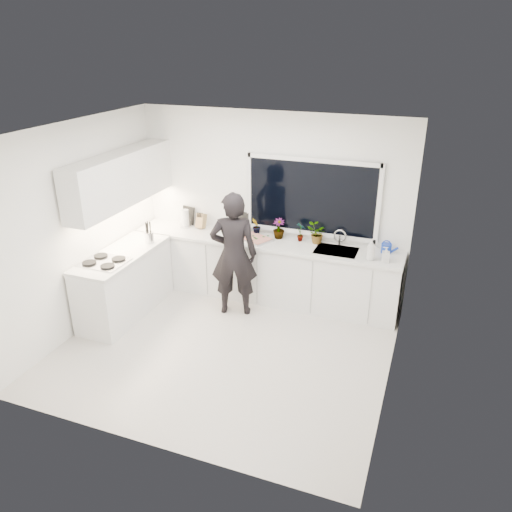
% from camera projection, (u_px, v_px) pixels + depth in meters
% --- Properties ---
extents(floor, '(4.00, 3.50, 0.02)m').
position_uv_depth(floor, '(225.00, 349.00, 6.31)').
color(floor, beige).
rests_on(floor, ground).
extents(wall_back, '(4.00, 0.02, 2.70)m').
position_uv_depth(wall_back, '(272.00, 206.00, 7.27)').
color(wall_back, white).
rests_on(wall_back, ground).
extents(wall_left, '(0.02, 3.50, 2.70)m').
position_uv_depth(wall_left, '(79.00, 228.00, 6.40)').
color(wall_left, white).
rests_on(wall_left, ground).
extents(wall_right, '(0.02, 3.50, 2.70)m').
position_uv_depth(wall_right, '(401.00, 277.00, 5.11)').
color(wall_right, white).
rests_on(wall_right, ground).
extents(ceiling, '(4.00, 3.50, 0.02)m').
position_uv_depth(ceiling, '(219.00, 130.00, 5.21)').
color(ceiling, white).
rests_on(ceiling, wall_back).
extents(window, '(1.80, 0.02, 1.00)m').
position_uv_depth(window, '(312.00, 197.00, 6.96)').
color(window, black).
rests_on(window, wall_back).
extents(base_cabinets_back, '(3.92, 0.58, 0.88)m').
position_uv_depth(base_cabinets_back, '(264.00, 270.00, 7.37)').
color(base_cabinets_back, white).
rests_on(base_cabinets_back, floor).
extents(base_cabinets_left, '(0.58, 1.60, 0.88)m').
position_uv_depth(base_cabinets_left, '(125.00, 284.00, 6.96)').
color(base_cabinets_left, white).
rests_on(base_cabinets_left, floor).
extents(countertop_back, '(3.94, 0.62, 0.04)m').
position_uv_depth(countertop_back, '(264.00, 242.00, 7.17)').
color(countertop_back, silver).
rests_on(countertop_back, base_cabinets_back).
extents(countertop_left, '(0.62, 1.60, 0.04)m').
position_uv_depth(countertop_left, '(121.00, 254.00, 6.77)').
color(countertop_left, silver).
rests_on(countertop_left, base_cabinets_left).
extents(upper_cabinets, '(0.34, 2.10, 0.70)m').
position_uv_depth(upper_cabinets, '(121.00, 179.00, 6.73)').
color(upper_cabinets, white).
rests_on(upper_cabinets, wall_left).
extents(sink, '(0.58, 0.42, 0.14)m').
position_uv_depth(sink, '(336.00, 254.00, 6.86)').
color(sink, silver).
rests_on(sink, countertop_back).
extents(faucet, '(0.03, 0.03, 0.22)m').
position_uv_depth(faucet, '(340.00, 238.00, 6.96)').
color(faucet, silver).
rests_on(faucet, countertop_back).
extents(stovetop, '(0.56, 0.48, 0.03)m').
position_uv_depth(stovetop, '(104.00, 261.00, 6.47)').
color(stovetop, black).
rests_on(stovetop, countertop_left).
extents(person, '(0.74, 0.60, 1.77)m').
position_uv_depth(person, '(234.00, 255.00, 6.80)').
color(person, black).
rests_on(person, floor).
extents(pizza_tray, '(0.56, 0.50, 0.03)m').
position_uv_depth(pizza_tray, '(255.00, 239.00, 7.18)').
color(pizza_tray, silver).
rests_on(pizza_tray, countertop_back).
extents(pizza, '(0.51, 0.45, 0.01)m').
position_uv_depth(pizza, '(255.00, 238.00, 7.18)').
color(pizza, red).
rests_on(pizza, pizza_tray).
extents(watering_can, '(0.15, 0.15, 0.13)m').
position_uv_depth(watering_can, '(386.00, 248.00, 6.74)').
color(watering_can, '#1233AE').
rests_on(watering_can, countertop_back).
extents(paper_towel_roll, '(0.13, 0.13, 0.26)m').
position_uv_depth(paper_towel_roll, '(185.00, 219.00, 7.63)').
color(paper_towel_roll, silver).
rests_on(paper_towel_roll, countertop_back).
extents(knife_block, '(0.15, 0.13, 0.22)m').
position_uv_depth(knife_block, '(201.00, 221.00, 7.59)').
color(knife_block, '#997347').
rests_on(knife_block, countertop_back).
extents(utensil_crock, '(0.16, 0.16, 0.16)m').
position_uv_depth(utensil_crock, '(149.00, 237.00, 7.07)').
color(utensil_crock, silver).
rests_on(utensil_crock, countertop_left).
extents(picture_frame_large, '(0.22, 0.07, 0.28)m').
position_uv_depth(picture_frame_large, '(188.00, 215.00, 7.75)').
color(picture_frame_large, black).
rests_on(picture_frame_large, countertop_back).
extents(picture_frame_small, '(0.25, 0.05, 0.30)m').
position_uv_depth(picture_frame_small, '(241.00, 221.00, 7.47)').
color(picture_frame_small, black).
rests_on(picture_frame_small, countertop_back).
extents(herb_plants, '(1.13, 0.28, 0.30)m').
position_uv_depth(herb_plants, '(297.00, 231.00, 7.11)').
color(herb_plants, '#26662D').
rests_on(herb_plants, countertop_back).
extents(soap_bottles, '(0.32, 0.15, 0.29)m').
position_uv_depth(soap_bottles, '(376.00, 251.00, 6.48)').
color(soap_bottles, '#D8BF66').
rests_on(soap_bottles, countertop_back).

